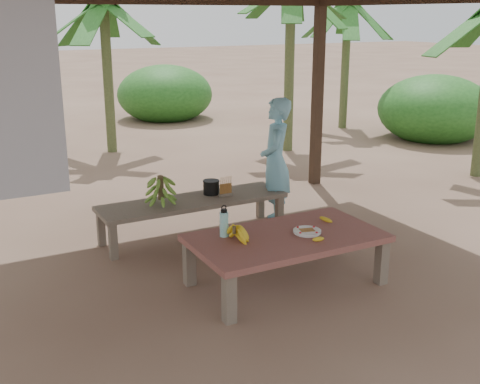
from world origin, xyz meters
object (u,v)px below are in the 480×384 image
bench (193,204)px  ripe_banana_bunch (234,233)px  plate (307,232)px  cooking_pot (211,188)px  work_table (286,242)px  woman (276,162)px  water_flask (224,223)px

bench → ripe_banana_bunch: ripe_banana_bunch is taller
plate → cooking_pot: bearing=95.4°
bench → plate: bearing=-75.0°
plate → cooking_pot: 1.76m
work_table → woman: (0.85, 1.59, 0.34)m
ripe_banana_bunch → plate: bearing=-10.8°
ripe_banana_bunch → cooking_pot: size_ratio=1.40×
cooking_pot → woman: bearing=-8.1°
woman → water_flask: bearing=-13.5°
ripe_banana_bunch → woman: (1.36, 1.50, 0.20)m
ripe_banana_bunch → plate: size_ratio=0.99×
ripe_banana_bunch → water_flask: (-0.02, 0.17, 0.05)m
work_table → water_flask: size_ratio=5.85×
work_table → ripe_banana_bunch: bearing=171.1°
work_table → water_flask: bearing=154.7°
bench → cooking_pot: bearing=19.0°
ripe_banana_bunch → bench: bearing=80.0°
work_table → ripe_banana_bunch: (-0.51, 0.08, 0.15)m
ripe_banana_bunch → water_flask: water_flask is taller
ripe_banana_bunch → water_flask: bearing=96.0°
plate → cooking_pot: cooking_pot is taller
water_flask → ripe_banana_bunch: bearing=-84.0°
work_table → plate: bearing=-14.2°
plate → cooking_pot: size_ratio=1.42×
bench → ripe_banana_bunch: (-0.27, -1.52, 0.19)m
work_table → bench: bearing=99.0°
water_flask → bench: bearing=78.1°
work_table → water_flask: 0.62m
ripe_banana_bunch → plate: (0.71, -0.14, -0.06)m
plate → bench: bearing=105.0°
work_table → ripe_banana_bunch: size_ratio=6.85×
ripe_banana_bunch → woman: bearing=47.8°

